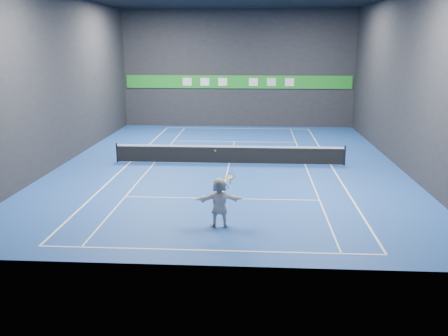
# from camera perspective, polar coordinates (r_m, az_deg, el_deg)

# --- Properties ---
(ground) EXTENTS (26.00, 26.00, 0.00)m
(ground) POSITION_cam_1_polar(r_m,az_deg,el_deg) (27.21, 0.60, 0.51)
(ground) COLOR #1A4394
(ground) RESTS_ON ground
(wall_back) EXTENTS (18.00, 0.10, 9.00)m
(wall_back) POSITION_cam_1_polar(r_m,az_deg,el_deg) (39.51, 1.63, 11.26)
(wall_back) COLOR black
(wall_back) RESTS_ON ground
(wall_front) EXTENTS (18.00, 0.10, 9.00)m
(wall_front) POSITION_cam_1_polar(r_m,az_deg,el_deg) (13.63, -2.25, 6.34)
(wall_front) COLOR black
(wall_front) RESTS_ON ground
(wall_left) EXTENTS (0.10, 26.00, 9.00)m
(wall_left) POSITION_cam_1_polar(r_m,az_deg,el_deg) (28.46, -18.05, 9.60)
(wall_left) COLOR black
(wall_left) RESTS_ON ground
(wall_right) EXTENTS (0.10, 26.00, 9.00)m
(wall_right) POSITION_cam_1_polar(r_m,az_deg,el_deg) (27.58, 19.91, 9.34)
(wall_right) COLOR black
(wall_right) RESTS_ON ground
(baseline_near) EXTENTS (10.98, 0.08, 0.01)m
(baseline_near) POSITION_cam_1_polar(r_m,az_deg,el_deg) (15.91, -1.69, -9.39)
(baseline_near) COLOR white
(baseline_near) RESTS_ON ground
(baseline_far) EXTENTS (10.98, 0.08, 0.01)m
(baseline_far) POSITION_cam_1_polar(r_m,az_deg,el_deg) (38.87, 1.53, 4.55)
(baseline_far) COLOR white
(baseline_far) RESTS_ON ground
(sideline_doubles_left) EXTENTS (0.08, 23.78, 0.01)m
(sideline_doubles_left) POSITION_cam_1_polar(r_m,az_deg,el_deg) (28.03, -10.68, 0.67)
(sideline_doubles_left) COLOR white
(sideline_doubles_left) RESTS_ON ground
(sideline_doubles_right) EXTENTS (0.08, 23.78, 0.01)m
(sideline_doubles_right) POSITION_cam_1_polar(r_m,az_deg,el_deg) (27.49, 12.10, 0.34)
(sideline_doubles_right) COLOR white
(sideline_doubles_right) RESTS_ON ground
(sideline_singles_left) EXTENTS (0.06, 23.78, 0.01)m
(sideline_singles_left) POSITION_cam_1_polar(r_m,az_deg,el_deg) (27.73, -7.91, 0.63)
(sideline_singles_left) COLOR white
(sideline_singles_left) RESTS_ON ground
(sideline_singles_right) EXTENTS (0.06, 23.78, 0.01)m
(sideline_singles_right) POSITION_cam_1_polar(r_m,az_deg,el_deg) (27.31, 9.24, 0.38)
(sideline_singles_right) COLOR white
(sideline_singles_right) RESTS_ON ground
(service_line_near) EXTENTS (8.23, 0.06, 0.01)m
(service_line_near) POSITION_cam_1_polar(r_m,az_deg,el_deg) (21.05, -0.32, -3.50)
(service_line_near) COLOR white
(service_line_near) RESTS_ON ground
(service_line_far) EXTENTS (8.23, 0.06, 0.01)m
(service_line_far) POSITION_cam_1_polar(r_m,az_deg,el_deg) (33.47, 1.18, 3.04)
(service_line_far) COLOR white
(service_line_far) RESTS_ON ground
(center_service_line) EXTENTS (0.06, 12.80, 0.01)m
(center_service_line) POSITION_cam_1_polar(r_m,az_deg,el_deg) (27.21, 0.60, 0.51)
(center_service_line) COLOR white
(center_service_line) RESTS_ON ground
(player) EXTENTS (1.73, 0.77, 1.80)m
(player) POSITION_cam_1_polar(r_m,az_deg,el_deg) (17.63, -0.53, -3.92)
(player) COLOR silver
(player) RESTS_ON ground
(tennis_ball) EXTENTS (0.06, 0.06, 0.06)m
(tennis_ball) POSITION_cam_1_polar(r_m,az_deg,el_deg) (17.26, -1.00, 1.99)
(tennis_ball) COLOR #CDDB24
(tennis_ball) RESTS_ON player
(tennis_net) EXTENTS (12.50, 0.10, 1.07)m
(tennis_net) POSITION_cam_1_polar(r_m,az_deg,el_deg) (27.09, 0.60, 1.62)
(tennis_net) COLOR black
(tennis_net) RESTS_ON ground
(sponsor_banner) EXTENTS (17.64, 0.11, 1.00)m
(sponsor_banner) POSITION_cam_1_polar(r_m,az_deg,el_deg) (39.50, 1.62, 9.81)
(sponsor_banner) COLOR #1F8F25
(sponsor_banner) RESTS_ON wall_back
(tennis_racket) EXTENTS (0.45, 0.32, 0.65)m
(tennis_racket) POSITION_cam_1_polar(r_m,az_deg,el_deg) (17.41, 0.70, -1.13)
(tennis_racket) COLOR red
(tennis_racket) RESTS_ON player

